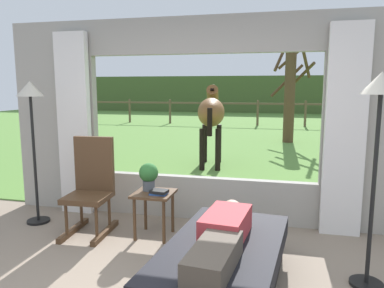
{
  "coord_description": "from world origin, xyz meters",
  "views": [
    {
      "loc": [
        0.98,
        -2.29,
        1.7
      ],
      "look_at": [
        0.0,
        1.8,
        1.05
      ],
      "focal_mm": 34.67,
      "sensor_mm": 36.0,
      "label": 1
    }
  ],
  "objects_px": {
    "recliner_sofa": "(223,267)",
    "floor_lamp_left": "(31,110)",
    "side_table": "(154,200)",
    "pasture_tree": "(290,93)",
    "reclining_person": "(223,234)",
    "rocking_chair": "(91,186)",
    "potted_plant": "(149,175)",
    "floor_lamp_right": "(379,116)",
    "book_stack": "(159,192)",
    "horse": "(211,113)"
  },
  "relations": [
    {
      "from": "recliner_sofa",
      "to": "floor_lamp_left",
      "type": "height_order",
      "value": "floor_lamp_left"
    },
    {
      "from": "side_table",
      "to": "pasture_tree",
      "type": "height_order",
      "value": "pasture_tree"
    },
    {
      "from": "reclining_person",
      "to": "side_table",
      "type": "height_order",
      "value": "reclining_person"
    },
    {
      "from": "reclining_person",
      "to": "pasture_tree",
      "type": "relative_size",
      "value": 0.46
    },
    {
      "from": "pasture_tree",
      "to": "rocking_chair",
      "type": "bearing_deg",
      "value": -107.0
    },
    {
      "from": "rocking_chair",
      "to": "potted_plant",
      "type": "height_order",
      "value": "rocking_chair"
    },
    {
      "from": "potted_plant",
      "to": "floor_lamp_right",
      "type": "relative_size",
      "value": 0.18
    },
    {
      "from": "side_table",
      "to": "floor_lamp_right",
      "type": "distance_m",
      "value": 2.45
    },
    {
      "from": "recliner_sofa",
      "to": "floor_lamp_right",
      "type": "distance_m",
      "value": 1.77
    },
    {
      "from": "potted_plant",
      "to": "book_stack",
      "type": "distance_m",
      "value": 0.26
    },
    {
      "from": "reclining_person",
      "to": "floor_lamp_left",
      "type": "height_order",
      "value": "floor_lamp_left"
    },
    {
      "from": "floor_lamp_right",
      "to": "horse",
      "type": "bearing_deg",
      "value": 116.14
    },
    {
      "from": "rocking_chair",
      "to": "book_stack",
      "type": "relative_size",
      "value": 5.61
    },
    {
      "from": "side_table",
      "to": "floor_lamp_left",
      "type": "xyz_separation_m",
      "value": [
        -1.58,
        0.08,
        1.0
      ]
    },
    {
      "from": "reclining_person",
      "to": "book_stack",
      "type": "distance_m",
      "value": 1.28
    },
    {
      "from": "reclining_person",
      "to": "floor_lamp_left",
      "type": "relative_size",
      "value": 0.81
    },
    {
      "from": "horse",
      "to": "pasture_tree",
      "type": "height_order",
      "value": "pasture_tree"
    },
    {
      "from": "side_table",
      "to": "horse",
      "type": "bearing_deg",
      "value": 90.99
    },
    {
      "from": "reclining_person",
      "to": "book_stack",
      "type": "bearing_deg",
      "value": 137.71
    },
    {
      "from": "floor_lamp_left",
      "to": "pasture_tree",
      "type": "xyz_separation_m",
      "value": [
        3.21,
        7.73,
        0.09
      ]
    },
    {
      "from": "reclining_person",
      "to": "book_stack",
      "type": "xyz_separation_m",
      "value": [
        -0.86,
        0.96,
        0.02
      ]
    },
    {
      "from": "recliner_sofa",
      "to": "book_stack",
      "type": "bearing_deg",
      "value": 139.24
    },
    {
      "from": "potted_plant",
      "to": "book_stack",
      "type": "height_order",
      "value": "potted_plant"
    },
    {
      "from": "reclining_person",
      "to": "pasture_tree",
      "type": "xyz_separation_m",
      "value": [
        0.68,
        8.84,
        1.0
      ]
    },
    {
      "from": "pasture_tree",
      "to": "floor_lamp_right",
      "type": "bearing_deg",
      "value": -86.51
    },
    {
      "from": "potted_plant",
      "to": "horse",
      "type": "bearing_deg",
      "value": 89.82
    },
    {
      "from": "side_table",
      "to": "rocking_chair",
      "type": "bearing_deg",
      "value": -178.86
    },
    {
      "from": "recliner_sofa",
      "to": "horse",
      "type": "distance_m",
      "value": 5.07
    },
    {
      "from": "recliner_sofa",
      "to": "book_stack",
      "type": "height_order",
      "value": "book_stack"
    },
    {
      "from": "rocking_chair",
      "to": "side_table",
      "type": "bearing_deg",
      "value": -2.16
    },
    {
      "from": "recliner_sofa",
      "to": "rocking_chair",
      "type": "relative_size",
      "value": 1.59
    },
    {
      "from": "reclining_person",
      "to": "horse",
      "type": "relative_size",
      "value": 0.79
    },
    {
      "from": "potted_plant",
      "to": "floor_lamp_left",
      "type": "height_order",
      "value": "floor_lamp_left"
    },
    {
      "from": "book_stack",
      "to": "floor_lamp_left",
      "type": "height_order",
      "value": "floor_lamp_left"
    },
    {
      "from": "recliner_sofa",
      "to": "rocking_chair",
      "type": "bearing_deg",
      "value": 156.58
    },
    {
      "from": "reclining_person",
      "to": "floor_lamp_left",
      "type": "bearing_deg",
      "value": 162.18
    },
    {
      "from": "side_table",
      "to": "potted_plant",
      "type": "relative_size",
      "value": 1.63
    },
    {
      "from": "book_stack",
      "to": "floor_lamp_right",
      "type": "bearing_deg",
      "value": -14.3
    },
    {
      "from": "side_table",
      "to": "pasture_tree",
      "type": "xyz_separation_m",
      "value": [
        1.63,
        7.82,
        1.09
      ]
    },
    {
      "from": "floor_lamp_right",
      "to": "horse",
      "type": "height_order",
      "value": "floor_lamp_right"
    },
    {
      "from": "reclining_person",
      "to": "potted_plant",
      "type": "height_order",
      "value": "potted_plant"
    },
    {
      "from": "reclining_person",
      "to": "recliner_sofa",
      "type": "bearing_deg",
      "value": 95.77
    },
    {
      "from": "floor_lamp_left",
      "to": "side_table",
      "type": "bearing_deg",
      "value": -2.93
    },
    {
      "from": "horse",
      "to": "side_table",
      "type": "bearing_deg",
      "value": -96.93
    },
    {
      "from": "rocking_chair",
      "to": "potted_plant",
      "type": "distance_m",
      "value": 0.71
    },
    {
      "from": "potted_plant",
      "to": "pasture_tree",
      "type": "bearing_deg",
      "value": 77.6
    },
    {
      "from": "recliner_sofa",
      "to": "pasture_tree",
      "type": "xyz_separation_m",
      "value": [
        0.68,
        8.79,
        1.3
      ]
    },
    {
      "from": "book_stack",
      "to": "pasture_tree",
      "type": "xyz_separation_m",
      "value": [
        1.54,
        7.88,
        0.97
      ]
    },
    {
      "from": "book_stack",
      "to": "horse",
      "type": "bearing_deg",
      "value": 92.21
    },
    {
      "from": "floor_lamp_right",
      "to": "potted_plant",
      "type": "bearing_deg",
      "value": 163.67
    }
  ]
}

